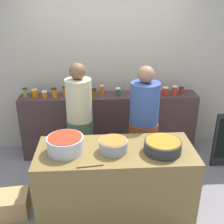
% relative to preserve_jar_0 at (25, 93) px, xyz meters
% --- Properties ---
extents(ground, '(12.00, 12.00, 0.00)m').
position_rel_preserve_jar_0_xyz_m(ground, '(1.24, -1.09, -1.07)').
color(ground, gray).
extents(storefront_wall, '(4.80, 0.12, 3.00)m').
position_rel_preserve_jar_0_xyz_m(storefront_wall, '(1.24, 0.36, 0.43)').
color(storefront_wall, '#AEA290').
rests_on(storefront_wall, ground).
extents(display_shelf, '(2.70, 0.36, 1.00)m').
position_rel_preserve_jar_0_xyz_m(display_shelf, '(1.24, 0.01, -0.57)').
color(display_shelf, '#412D2D').
rests_on(display_shelf, ground).
extents(prep_table, '(1.70, 0.70, 0.89)m').
position_rel_preserve_jar_0_xyz_m(prep_table, '(1.24, -1.39, -0.63)').
color(prep_table, brown).
rests_on(prep_table, ground).
extents(preserve_jar_0, '(0.07, 0.07, 0.14)m').
position_rel_preserve_jar_0_xyz_m(preserve_jar_0, '(0.00, 0.00, 0.00)').
color(preserve_jar_0, olive).
rests_on(preserve_jar_0, display_shelf).
extents(preserve_jar_1, '(0.09, 0.09, 0.11)m').
position_rel_preserve_jar_0_xyz_m(preserve_jar_1, '(0.13, 0.03, -0.02)').
color(preserve_jar_1, orange).
rests_on(preserve_jar_1, display_shelf).
extents(preserve_jar_2, '(0.08, 0.08, 0.10)m').
position_rel_preserve_jar_0_xyz_m(preserve_jar_2, '(0.29, -0.03, -0.02)').
color(preserve_jar_2, orange).
rests_on(preserve_jar_2, display_shelf).
extents(preserve_jar_3, '(0.07, 0.07, 0.14)m').
position_rel_preserve_jar_0_xyz_m(preserve_jar_3, '(0.43, -0.03, 0.00)').
color(preserve_jar_3, orange).
rests_on(preserve_jar_3, display_shelf).
extents(preserve_jar_4, '(0.09, 0.09, 0.14)m').
position_rel_preserve_jar_0_xyz_m(preserve_jar_4, '(0.59, 0.04, -0.00)').
color(preserve_jar_4, '#D25D11').
rests_on(preserve_jar_4, display_shelf).
extents(preserve_jar_5, '(0.07, 0.07, 0.13)m').
position_rel_preserve_jar_0_xyz_m(preserve_jar_5, '(0.80, 0.08, -0.01)').
color(preserve_jar_5, '#3D215D').
rests_on(preserve_jar_5, display_shelf).
extents(preserve_jar_6, '(0.09, 0.09, 0.14)m').
position_rel_preserve_jar_0_xyz_m(preserve_jar_6, '(0.91, 0.01, 0.00)').
color(preserve_jar_6, '#944B1E').
rests_on(preserve_jar_6, display_shelf).
extents(preserve_jar_7, '(0.09, 0.09, 0.13)m').
position_rel_preserve_jar_0_xyz_m(preserve_jar_7, '(1.01, -0.05, -0.01)').
color(preserve_jar_7, brown).
rests_on(preserve_jar_7, display_shelf).
extents(preserve_jar_8, '(0.07, 0.07, 0.14)m').
position_rel_preserve_jar_0_xyz_m(preserve_jar_8, '(1.14, 0.08, -0.00)').
color(preserve_jar_8, '#DE5F0F').
rests_on(preserve_jar_8, display_shelf).
extents(preserve_jar_9, '(0.08, 0.08, 0.13)m').
position_rel_preserve_jar_0_xyz_m(preserve_jar_9, '(1.38, -0.02, -0.01)').
color(preserve_jar_9, '#235539').
rests_on(preserve_jar_9, display_shelf).
extents(preserve_jar_10, '(0.09, 0.09, 0.11)m').
position_rel_preserve_jar_0_xyz_m(preserve_jar_10, '(1.66, 0.01, -0.02)').
color(preserve_jar_10, '#C9670E').
rests_on(preserve_jar_10, display_shelf).
extents(preserve_jar_11, '(0.09, 0.09, 0.10)m').
position_rel_preserve_jar_0_xyz_m(preserve_jar_11, '(1.80, 0.01, -0.02)').
color(preserve_jar_11, '#451450').
rests_on(preserve_jar_11, display_shelf).
extents(preserve_jar_12, '(0.09, 0.09, 0.13)m').
position_rel_preserve_jar_0_xyz_m(preserve_jar_12, '(1.93, -0.01, -0.00)').
color(preserve_jar_12, orange).
rests_on(preserve_jar_12, display_shelf).
extents(preserve_jar_13, '(0.09, 0.09, 0.13)m').
position_rel_preserve_jar_0_xyz_m(preserve_jar_13, '(2.09, -0.06, -0.00)').
color(preserve_jar_13, '#A82718').
rests_on(preserve_jar_13, display_shelf).
extents(preserve_jar_14, '(0.08, 0.08, 0.14)m').
position_rel_preserve_jar_0_xyz_m(preserve_jar_14, '(2.24, -0.03, 0.00)').
color(preserve_jar_14, '#BA3617').
rests_on(preserve_jar_14, display_shelf).
extents(preserve_jar_15, '(0.07, 0.07, 0.10)m').
position_rel_preserve_jar_0_xyz_m(preserve_jar_15, '(2.36, 0.02, -0.02)').
color(preserve_jar_15, red).
rests_on(preserve_jar_15, display_shelf).
extents(cooking_pot_left, '(0.38, 0.38, 0.17)m').
position_rel_preserve_jar_0_xyz_m(cooking_pot_left, '(0.72, -1.39, -0.10)').
color(cooking_pot_left, '#B7B7BC').
rests_on(cooking_pot_left, prep_table).
extents(cooking_pot_center, '(0.30, 0.30, 0.13)m').
position_rel_preserve_jar_0_xyz_m(cooking_pot_center, '(1.22, -1.41, -0.12)').
color(cooking_pot_center, gray).
rests_on(cooking_pot_center, prep_table).
extents(cooking_pot_right, '(0.39, 0.39, 0.13)m').
position_rel_preserve_jar_0_xyz_m(cooking_pot_right, '(1.73, -1.46, -0.12)').
color(cooking_pot_right, '#2D2D2D').
rests_on(cooking_pot_right, prep_table).
extents(wooden_spoon, '(0.26, 0.05, 0.02)m').
position_rel_preserve_jar_0_xyz_m(wooden_spoon, '(0.97, -1.69, -0.17)').
color(wooden_spoon, '#9E703D').
rests_on(wooden_spoon, prep_table).
extents(cook_with_tongs, '(0.35, 0.35, 1.65)m').
position_rel_preserve_jar_0_xyz_m(cook_with_tongs, '(0.83, -0.61, -0.32)').
color(cook_with_tongs, '#3D5741').
rests_on(cook_with_tongs, ground).
extents(cook_in_cap, '(0.39, 0.39, 1.63)m').
position_rel_preserve_jar_0_xyz_m(cook_in_cap, '(1.66, -0.71, -0.34)').
color(cook_in_cap, brown).
rests_on(cook_in_cap, ground).
extents(bread_crate, '(0.44, 0.38, 0.26)m').
position_rel_preserve_jar_0_xyz_m(bread_crate, '(0.01, -1.30, -0.94)').
color(bread_crate, tan).
rests_on(bread_crate, ground).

